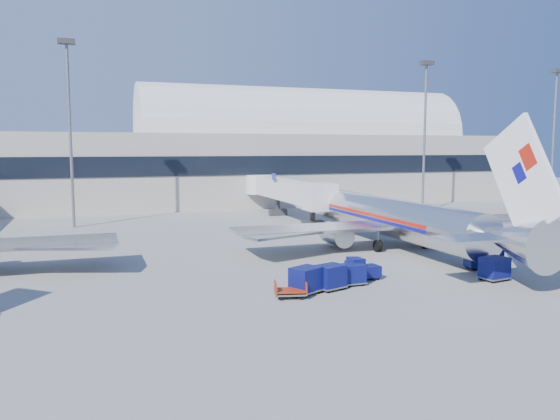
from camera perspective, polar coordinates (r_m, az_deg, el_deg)
name	(u,v)px	position (r m, az deg, el deg)	size (l,w,h in m)	color
ground	(320,265)	(45.92, 4.24, -5.72)	(260.00, 260.00, 0.00)	gray
terminal	(116,161)	(97.24, -16.73, 4.91)	(170.00, 28.15, 21.00)	#B2AA9E
airliner_main	(397,219)	(53.95, 12.13, -0.88)	(32.00, 37.26, 12.07)	silver
jetbridge_near	(283,190)	(76.57, 0.31, 2.15)	(4.40, 27.50, 6.25)	silver
mast_west	(69,106)	(71.37, -21.18, 10.13)	(2.00, 1.20, 22.60)	slate
mast_east	(425,114)	(85.95, 14.93, 9.65)	(2.00, 1.20, 22.60)	slate
mast_far_east	(555,117)	(102.02, 26.77, 8.64)	(2.00, 1.20, 22.60)	slate
barrier_near	(481,243)	(56.91, 20.31, -3.28)	(3.00, 0.55, 0.90)	#9E9E96
barrier_mid	(509,241)	(59.05, 22.78, -3.04)	(3.00, 0.55, 0.90)	#9E9E96
barrier_far	(535,240)	(61.29, 25.08, -2.82)	(3.00, 0.55, 0.90)	#9E9E96
tug_lead	(361,270)	(40.94, 8.48, -6.19)	(2.62, 1.42, 1.67)	#0A0E4F
tug_right	(480,260)	(47.00, 20.17, -4.91)	(2.62, 1.58, 1.61)	#0A0E4F
tug_left	(352,266)	(42.84, 7.49, -5.80)	(1.76, 2.32, 1.36)	#0A0E4F
cart_train_a	(353,274)	(39.34, 7.60, -6.64)	(1.72, 1.32, 1.50)	#0A0E4F
cart_train_b	(330,277)	(37.84, 5.28, -6.94)	(2.33, 2.04, 1.73)	#0A0E4F
cart_train_c	(306,280)	(36.74, 2.72, -7.28)	(2.51, 2.31, 1.79)	#0A0E4F
cart_solo_near	(494,268)	(43.25, 21.49, -5.67)	(2.18, 1.79, 1.74)	#0A0E4F
cart_solo_far	(491,254)	(48.76, 21.14, -4.31)	(2.47, 2.29, 1.75)	#0A0E4F
cart_open_red	(291,292)	(35.83, 1.13, -8.56)	(2.30, 1.85, 0.54)	slate
ramp_worker	(552,261)	(47.76, 26.57, -4.77)	(0.69, 0.45, 1.89)	#9EE918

